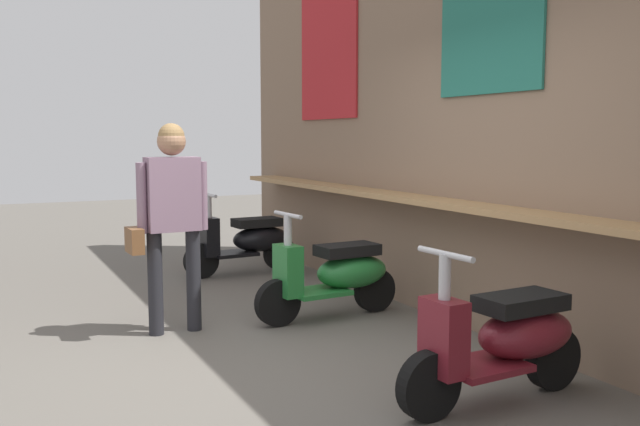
{
  "coord_description": "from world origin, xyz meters",
  "views": [
    {
      "loc": [
        4.3,
        -1.74,
        1.61
      ],
      "look_at": [
        -1.64,
        1.2,
        0.88
      ],
      "focal_mm": 38.93,
      "sensor_mm": 36.0,
      "label": 1
    }
  ],
  "objects": [
    {
      "name": "scooter_maroon",
      "position": [
        1.14,
        1.08,
        0.39
      ],
      "size": [
        0.48,
        1.4,
        0.97
      ],
      "rotation": [
        0.0,
        0.0,
        -1.51
      ],
      "color": "maroon",
      "rests_on": "ground_plane"
    },
    {
      "name": "scooter_green",
      "position": [
        -1.07,
        1.08,
        0.39
      ],
      "size": [
        0.49,
        1.4,
        0.97
      ],
      "rotation": [
        0.0,
        0.0,
        -1.5
      ],
      "color": "#237533",
      "rests_on": "ground_plane"
    },
    {
      "name": "shopper_with_handbag",
      "position": [
        -1.23,
        -0.34,
        1.05
      ],
      "size": [
        0.28,
        0.67,
        1.71
      ],
      "rotation": [
        0.0,
        0.0,
        0.03
      ],
      "color": "#232328",
      "rests_on": "ground_plane"
    },
    {
      "name": "ground_plane",
      "position": [
        0.0,
        0.0,
        0.0
      ],
      "size": [
        27.67,
        27.67,
        0.0
      ],
      "primitive_type": "plane",
      "color": "#605B54"
    },
    {
      "name": "market_stall_facade",
      "position": [
        0.0,
        2.02,
        1.95
      ],
      "size": [
        9.88,
        0.61,
        3.91
      ],
      "color": "#7F6651",
      "rests_on": "ground_plane"
    },
    {
      "name": "scooter_black",
      "position": [
        -3.31,
        1.08,
        0.39
      ],
      "size": [
        0.48,
        1.4,
        0.97
      ],
      "rotation": [
        0.0,
        0.0,
        -1.51
      ],
      "color": "black",
      "rests_on": "ground_plane"
    }
  ]
}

